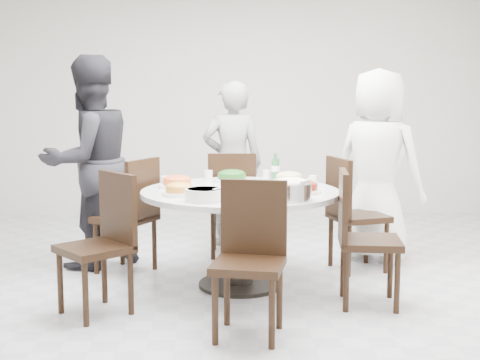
{
  "coord_description": "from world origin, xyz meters",
  "views": [
    {
      "loc": [
        -0.25,
        -4.89,
        1.53
      ],
      "look_at": [
        -0.07,
        0.14,
        0.82
      ],
      "focal_mm": 50.0,
      "sensor_mm": 36.0,
      "label": 1
    }
  ],
  "objects_px": {
    "dining_table": "(240,238)",
    "rice_bowl": "(292,192)",
    "diner_right": "(378,166)",
    "chair_n": "(232,204)",
    "diner_left": "(89,162)",
    "beverage_bottle": "(275,167)",
    "chair_ne": "(359,214)",
    "chair_nw": "(125,215)",
    "chair_sw": "(94,245)",
    "soup_bowl": "(205,195)",
    "diner_middle": "(233,164)",
    "chair_s": "(248,261)",
    "chair_se": "(370,239)"
  },
  "relations": [
    {
      "from": "rice_bowl",
      "to": "chair_s",
      "type": "bearing_deg",
      "value": -119.34
    },
    {
      "from": "rice_bowl",
      "to": "chair_sw",
      "type": "bearing_deg",
      "value": -174.5
    },
    {
      "from": "chair_n",
      "to": "diner_middle",
      "type": "relative_size",
      "value": 0.6
    },
    {
      "from": "soup_bowl",
      "to": "chair_n",
      "type": "bearing_deg",
      "value": 81.17
    },
    {
      "from": "diner_right",
      "to": "beverage_bottle",
      "type": "xyz_separation_m",
      "value": [
        -0.92,
        -0.25,
        0.02
      ]
    },
    {
      "from": "diner_left",
      "to": "chair_n",
      "type": "bearing_deg",
      "value": 152.73
    },
    {
      "from": "dining_table",
      "to": "diner_right",
      "type": "bearing_deg",
      "value": 31.83
    },
    {
      "from": "dining_table",
      "to": "rice_bowl",
      "type": "height_order",
      "value": "rice_bowl"
    },
    {
      "from": "diner_right",
      "to": "rice_bowl",
      "type": "height_order",
      "value": "diner_right"
    },
    {
      "from": "chair_n",
      "to": "soup_bowl",
      "type": "height_order",
      "value": "chair_n"
    },
    {
      "from": "chair_sw",
      "to": "diner_left",
      "type": "distance_m",
      "value": 1.34
    },
    {
      "from": "diner_left",
      "to": "soup_bowl",
      "type": "bearing_deg",
      "value": 89.43
    },
    {
      "from": "rice_bowl",
      "to": "chair_ne",
      "type": "bearing_deg",
      "value": 53.63
    },
    {
      "from": "diner_left",
      "to": "beverage_bottle",
      "type": "distance_m",
      "value": 1.57
    },
    {
      "from": "chair_s",
      "to": "diner_middle",
      "type": "relative_size",
      "value": 0.6
    },
    {
      "from": "chair_sw",
      "to": "dining_table",
      "type": "bearing_deg",
      "value": 80.8
    },
    {
      "from": "chair_nw",
      "to": "beverage_bottle",
      "type": "xyz_separation_m",
      "value": [
        1.25,
        0.07,
        0.39
      ]
    },
    {
      "from": "dining_table",
      "to": "chair_n",
      "type": "bearing_deg",
      "value": 92.3
    },
    {
      "from": "chair_n",
      "to": "chair_ne",
      "type": "bearing_deg",
      "value": 154.17
    },
    {
      "from": "chair_n",
      "to": "beverage_bottle",
      "type": "relative_size",
      "value": 4.14
    },
    {
      "from": "chair_nw",
      "to": "chair_s",
      "type": "distance_m",
      "value": 1.77
    },
    {
      "from": "diner_middle",
      "to": "soup_bowl",
      "type": "xyz_separation_m",
      "value": [
        -0.24,
        -1.83,
        0.0
      ]
    },
    {
      "from": "chair_se",
      "to": "beverage_bottle",
      "type": "bearing_deg",
      "value": 37.37
    },
    {
      "from": "diner_middle",
      "to": "soup_bowl",
      "type": "height_order",
      "value": "diner_middle"
    },
    {
      "from": "beverage_bottle",
      "to": "dining_table",
      "type": "bearing_deg",
      "value": -121.3
    },
    {
      "from": "chair_s",
      "to": "diner_right",
      "type": "distance_m",
      "value": 2.22
    },
    {
      "from": "chair_sw",
      "to": "soup_bowl",
      "type": "relative_size",
      "value": 3.49
    },
    {
      "from": "rice_bowl",
      "to": "chair_n",
      "type": "bearing_deg",
      "value": 104.59
    },
    {
      "from": "diner_right",
      "to": "soup_bowl",
      "type": "bearing_deg",
      "value": 77.7
    },
    {
      "from": "chair_ne",
      "to": "soup_bowl",
      "type": "height_order",
      "value": "chair_ne"
    },
    {
      "from": "chair_s",
      "to": "diner_middle",
      "type": "bearing_deg",
      "value": 103.71
    },
    {
      "from": "diner_left",
      "to": "soup_bowl",
      "type": "height_order",
      "value": "diner_left"
    },
    {
      "from": "chair_n",
      "to": "chair_nw",
      "type": "relative_size",
      "value": 1.0
    },
    {
      "from": "chair_ne",
      "to": "beverage_bottle",
      "type": "xyz_separation_m",
      "value": [
        -0.69,
        0.08,
        0.39
      ]
    },
    {
      "from": "chair_ne",
      "to": "diner_left",
      "type": "height_order",
      "value": "diner_left"
    },
    {
      "from": "dining_table",
      "to": "chair_se",
      "type": "xyz_separation_m",
      "value": [
        0.89,
        -0.47,
        0.1
      ]
    },
    {
      "from": "chair_sw",
      "to": "diner_left",
      "type": "height_order",
      "value": "diner_left"
    },
    {
      "from": "chair_nw",
      "to": "diner_middle",
      "type": "bearing_deg",
      "value": 165.56
    },
    {
      "from": "diner_middle",
      "to": "chair_n",
      "type": "bearing_deg",
      "value": 86.75
    },
    {
      "from": "chair_ne",
      "to": "chair_s",
      "type": "distance_m",
      "value": 1.79
    },
    {
      "from": "diner_right",
      "to": "rice_bowl",
      "type": "distance_m",
      "value": 1.53
    },
    {
      "from": "dining_table",
      "to": "soup_bowl",
      "type": "distance_m",
      "value": 0.68
    },
    {
      "from": "diner_right",
      "to": "chair_n",
      "type": "bearing_deg",
      "value": 29.01
    },
    {
      "from": "rice_bowl",
      "to": "diner_left",
      "type": "bearing_deg",
      "value": 145.02
    },
    {
      "from": "dining_table",
      "to": "chair_s",
      "type": "height_order",
      "value": "chair_s"
    },
    {
      "from": "dining_table",
      "to": "chair_sw",
      "type": "height_order",
      "value": "chair_sw"
    },
    {
      "from": "rice_bowl",
      "to": "beverage_bottle",
      "type": "relative_size",
      "value": 1.21
    },
    {
      "from": "chair_s",
      "to": "chair_nw",
      "type": "bearing_deg",
      "value": 135.32
    },
    {
      "from": "chair_ne",
      "to": "chair_nw",
      "type": "bearing_deg",
      "value": 74.44
    },
    {
      "from": "chair_sw",
      "to": "chair_n",
      "type": "bearing_deg",
      "value": 108.44
    }
  ]
}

